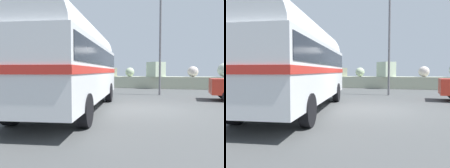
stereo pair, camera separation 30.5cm
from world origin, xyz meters
TOP-DOWN VIEW (x-y plane):
  - ground at (0.00, 0.00)m, footprint 32.00×26.00m
  - breakwater at (-0.52, 11.78)m, footprint 31.36×2.35m
  - vintage_coach at (-2.88, -1.12)m, footprint 3.78×8.86m
  - lamp_post at (0.01, 5.57)m, footprint 1.27×0.24m

SIDE VIEW (x-z plane):
  - ground at x=0.00m, z-range 0.00..0.02m
  - breakwater at x=-0.52m, z-range -0.48..2.00m
  - vintage_coach at x=-2.88m, z-range 0.20..3.90m
  - lamp_post at x=0.01m, z-range 0.41..7.11m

